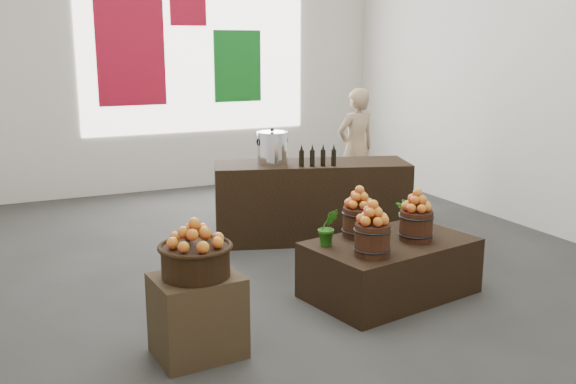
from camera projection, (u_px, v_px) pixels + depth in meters
name	position (u px, v px, depth m)	size (l,w,h in m)	color
ground	(280.00, 261.00, 6.07)	(7.00, 7.00, 0.00)	#353533
back_wall	(174.00, 45.00, 8.72)	(6.00, 0.04, 4.00)	beige
back_opening	(196.00, 45.00, 8.82)	(3.20, 0.02, 2.40)	white
deco_red_left	(131.00, 52.00, 8.47)	(0.90, 0.04, 1.40)	maroon
deco_green_right	(237.00, 66.00, 9.13)	(0.70, 0.04, 1.00)	#0F651A
deco_red_upper	(188.00, 7.00, 8.66)	(0.50, 0.04, 0.50)	maroon
crate	(198.00, 316.00, 4.18)	(0.55, 0.45, 0.55)	#4A3622
wicker_basket	(196.00, 261.00, 4.09)	(0.44, 0.44, 0.20)	black
apples_in_basket	(195.00, 233.00, 4.05)	(0.34, 0.34, 0.18)	#B0051C
display_table	(390.00, 268.00, 5.21)	(1.32, 0.81, 0.46)	black
apple_bucket_front_left	(372.00, 240.00, 4.77)	(0.26, 0.26, 0.24)	#3E1E11
apples_in_bucket_front_left	(373.00, 212.00, 4.72)	(0.20, 0.20, 0.18)	#B0051C
apple_bucket_front_right	(416.00, 226.00, 5.14)	(0.26, 0.26, 0.24)	#3E1E11
apples_in_bucket_front_right	(417.00, 200.00, 5.10)	(0.20, 0.20, 0.18)	#B0051C
apple_bucket_rear	(359.00, 222.00, 5.25)	(0.26, 0.26, 0.24)	#3E1E11
apples_in_bucket_rear	(359.00, 197.00, 5.20)	(0.20, 0.20, 0.18)	#B0051C
herb_garnish_right	(410.00, 210.00, 5.51)	(0.27, 0.24, 0.30)	#236916
herb_garnish_left	(328.00, 227.00, 5.01)	(0.16, 0.13, 0.30)	#236916
counter	(311.00, 201.00, 6.68)	(1.99, 0.63, 0.81)	black
stock_pot_left	(272.00, 149.00, 6.51)	(0.31, 0.31, 0.31)	silver
oil_cruets	(315.00, 155.00, 6.37)	(0.29, 0.05, 0.23)	black
shopper	(356.00, 149.00, 7.93)	(0.54, 0.36, 1.49)	#A18563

